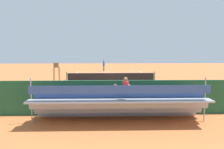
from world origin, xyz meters
TOP-DOWN VIEW (x-y plane):
  - ground_plane at (0.00, 0.00)m, footprint 60.00×60.00m
  - court_line_markings at (0.00, -0.04)m, footprint 10.10×22.20m
  - tennis_net at (0.00, 0.00)m, footprint 10.30×0.10m
  - backdrop_wall at (0.00, 14.00)m, footprint 18.00×0.16m
  - bleacher_stand at (-0.06, 15.32)m, footprint 9.06×2.40m
  - umpire_chair at (6.20, 0.21)m, footprint 0.67×0.67m
  - courtside_bench at (-3.50, 13.27)m, footprint 1.80×0.40m
  - equipment_bag at (-1.84, 13.40)m, footprint 0.90×0.36m
  - tennis_player at (0.84, -11.48)m, footprint 0.40×0.55m
  - tennis_racket at (1.31, -11.29)m, footprint 0.58×0.33m
  - tennis_ball_near at (1.08, -9.67)m, footprint 0.07×0.07m
  - tennis_ball_far at (-1.06, -7.89)m, footprint 0.07×0.07m
  - line_judge at (3.18, 13.33)m, footprint 0.43×0.55m

SIDE VIEW (x-z plane):
  - ground_plane at x=0.00m, z-range 0.00..0.00m
  - court_line_markings at x=0.00m, z-range 0.00..0.01m
  - tennis_racket at x=1.31m, z-range 0.00..0.03m
  - tennis_ball_near at x=1.08m, z-range 0.00..0.07m
  - tennis_ball_far at x=-1.06m, z-range 0.00..0.07m
  - equipment_bag at x=-1.84m, z-range 0.00..0.36m
  - tennis_net at x=0.00m, z-range -0.03..1.04m
  - courtside_bench at x=-3.50m, z-range 0.09..1.02m
  - bleacher_stand at x=-0.06m, z-range -0.32..2.16m
  - backdrop_wall at x=0.00m, z-range 0.00..2.00m
  - tennis_player at x=0.84m, z-range 0.05..1.98m
  - line_judge at x=3.18m, z-range 0.05..1.98m
  - umpire_chair at x=6.20m, z-range 0.24..2.38m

